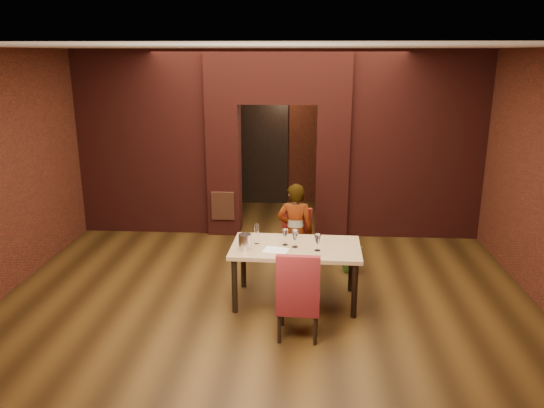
{
  "coord_description": "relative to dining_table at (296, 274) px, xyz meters",
  "views": [
    {
      "loc": [
        0.48,
        -7.12,
        3.14
      ],
      "look_at": [
        0.02,
        0.0,
        1.09
      ],
      "focal_mm": 35.0,
      "sensor_mm": 36.0,
      "label": 1
    }
  ],
  "objects": [
    {
      "name": "floor",
      "position": [
        -0.38,
        0.78,
        -0.38
      ],
      "size": [
        8.0,
        8.0,
        0.0
      ],
      "primitive_type": "plane",
      "color": "#412A10",
      "rests_on": "ground"
    },
    {
      "name": "ceiling",
      "position": [
        -0.38,
        0.78,
        2.82
      ],
      "size": [
        7.0,
        8.0,
        0.04
      ],
      "primitive_type": "cube",
      "color": "silver",
      "rests_on": "ground"
    },
    {
      "name": "wall_back",
      "position": [
        -0.38,
        4.78,
        1.22
      ],
      "size": [
        7.0,
        0.04,
        3.2
      ],
      "primitive_type": "cube",
      "color": "#602414",
      "rests_on": "ground"
    },
    {
      "name": "wall_front",
      "position": [
        -0.38,
        -3.22,
        1.22
      ],
      "size": [
        7.0,
        0.04,
        3.2
      ],
      "primitive_type": "cube",
      "color": "#602414",
      "rests_on": "ground"
    },
    {
      "name": "wall_left",
      "position": [
        -3.88,
        0.78,
        1.22
      ],
      "size": [
        0.04,
        8.0,
        3.2
      ],
      "primitive_type": "cube",
      "color": "#602414",
      "rests_on": "ground"
    },
    {
      "name": "wall_right",
      "position": [
        3.12,
        0.78,
        1.22
      ],
      "size": [
        0.04,
        8.0,
        3.2
      ],
      "primitive_type": "cube",
      "color": "#602414",
      "rests_on": "ground"
    },
    {
      "name": "pillar_left",
      "position": [
        -1.33,
        2.78,
        0.77
      ],
      "size": [
        0.55,
        0.55,
        2.3
      ],
      "primitive_type": "cube",
      "color": "maroon",
      "rests_on": "ground"
    },
    {
      "name": "pillar_right",
      "position": [
        0.57,
        2.78,
        0.77
      ],
      "size": [
        0.55,
        0.55,
        2.3
      ],
      "primitive_type": "cube",
      "color": "maroon",
      "rests_on": "ground"
    },
    {
      "name": "lintel",
      "position": [
        -0.38,
        2.78,
        2.37
      ],
      "size": [
        2.45,
        0.55,
        0.9
      ],
      "primitive_type": "cube",
      "color": "maroon",
      "rests_on": "ground"
    },
    {
      "name": "wing_wall_left",
      "position": [
        -2.74,
        2.78,
        1.22
      ],
      "size": [
        2.28,
        0.35,
        3.2
      ],
      "primitive_type": "cube",
      "color": "maroon",
      "rests_on": "ground"
    },
    {
      "name": "wing_wall_right",
      "position": [
        1.98,
        2.78,
        1.22
      ],
      "size": [
        2.28,
        0.35,
        3.2
      ],
      "primitive_type": "cube",
      "color": "maroon",
      "rests_on": "ground"
    },
    {
      "name": "vent_panel",
      "position": [
        -1.33,
        2.49,
        0.17
      ],
      "size": [
        0.4,
        0.03,
        0.5
      ],
      "primitive_type": "cube",
      "color": "#A65230",
      "rests_on": "ground"
    },
    {
      "name": "rear_door",
      "position": [
        -0.78,
        4.72,
        0.67
      ],
      "size": [
        0.9,
        0.08,
        2.1
      ],
      "primitive_type": "cube",
      "color": "black",
      "rests_on": "ground"
    },
    {
      "name": "rear_door_frame",
      "position": [
        -0.78,
        4.68,
        0.67
      ],
      "size": [
        1.02,
        0.04,
        2.22
      ],
      "primitive_type": "cube",
      "color": "black",
      "rests_on": "ground"
    },
    {
      "name": "dining_table",
      "position": [
        0.0,
        0.0,
        0.0
      ],
      "size": [
        1.66,
        0.97,
        0.77
      ],
      "primitive_type": "cube",
      "rotation": [
        0.0,
        0.0,
        -0.03
      ],
      "color": "tan",
      "rests_on": "ground"
    },
    {
      "name": "chair_far",
      "position": [
        -0.0,
        0.83,
        0.1
      ],
      "size": [
        0.45,
        0.45,
        0.97
      ],
      "primitive_type": "cube",
      "rotation": [
        0.0,
        0.0,
        0.02
      ],
      "color": "maroon",
      "rests_on": "ground"
    },
    {
      "name": "chair_near",
      "position": [
        0.05,
        -0.86,
        0.14
      ],
      "size": [
        0.5,
        0.5,
        1.05
      ],
      "primitive_type": "cube",
      "rotation": [
        0.0,
        0.0,
        3.1
      ],
      "color": "maroon",
      "rests_on": "ground"
    },
    {
      "name": "person_seated",
      "position": [
        -0.03,
        0.76,
        0.32
      ],
      "size": [
        0.52,
        0.34,
        1.4
      ],
      "primitive_type": "imported",
      "rotation": [
        0.0,
        0.0,
        3.13
      ],
      "color": "white",
      "rests_on": "ground"
    },
    {
      "name": "wine_glass_a",
      "position": [
        -0.14,
        0.03,
        0.49
      ],
      "size": [
        0.08,
        0.08,
        0.21
      ],
      "primitive_type": null,
      "color": "silver",
      "rests_on": "dining_table"
    },
    {
      "name": "wine_glass_b",
      "position": [
        -0.01,
        -0.04,
        0.5
      ],
      "size": [
        0.09,
        0.09,
        0.22
      ],
      "primitive_type": null,
      "color": "white",
      "rests_on": "dining_table"
    },
    {
      "name": "wine_glass_c",
      "position": [
        0.27,
        -0.15,
        0.49
      ],
      "size": [
        0.09,
        0.09,
        0.21
      ],
      "primitive_type": null,
      "color": "silver",
      "rests_on": "dining_table"
    },
    {
      "name": "tasting_sheet",
      "position": [
        -0.24,
        -0.17,
        0.39
      ],
      "size": [
        0.34,
        0.28,
        0.0
      ],
      "primitive_type": "cube",
      "rotation": [
        0.0,
        0.0,
        -0.19
      ],
      "color": "white",
      "rests_on": "dining_table"
    },
    {
      "name": "wine_bucket",
      "position": [
        -0.63,
        -0.16,
        0.48
      ],
      "size": [
        0.16,
        0.16,
        0.2
      ],
      "primitive_type": "cylinder",
      "color": "silver",
      "rests_on": "dining_table"
    },
    {
      "name": "water_bottle",
      "position": [
        -0.51,
        0.06,
        0.52
      ],
      "size": [
        0.06,
        0.06,
        0.27
      ],
      "primitive_type": "cylinder",
      "color": "white",
      "rests_on": "dining_table"
    },
    {
      "name": "potted_plant",
      "position": [
        0.78,
        1.04,
        -0.19
      ],
      "size": [
        0.47,
        0.47,
        0.4
      ],
      "primitive_type": "imported",
      "rotation": [
        0.0,
        0.0,
        0.87
      ],
      "color": "#366D25",
      "rests_on": "ground"
    }
  ]
}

